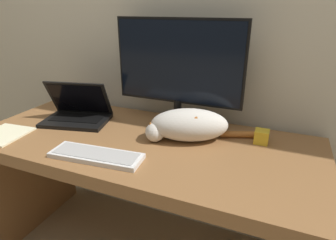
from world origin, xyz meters
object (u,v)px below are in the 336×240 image
(monitor, at_px, (178,67))
(cat, at_px, (188,125))
(laptop, at_px, (77,113))
(external_keyboard, at_px, (96,155))

(monitor, xyz_separation_m, cat, (0.11, -0.15, -0.23))
(laptop, relative_size, external_keyboard, 0.94)
(cat, bearing_deg, external_keyboard, -154.09)
(external_keyboard, bearing_deg, monitor, 62.64)
(monitor, distance_m, cat, 0.29)
(cat, bearing_deg, monitor, 105.77)
(laptop, xyz_separation_m, external_keyboard, (0.33, -0.30, -0.03))
(laptop, distance_m, external_keyboard, 0.45)
(monitor, height_order, external_keyboard, monitor)
(monitor, xyz_separation_m, laptop, (-0.52, -0.16, -0.26))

